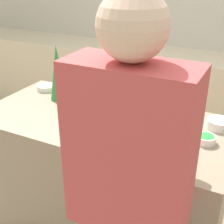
{
  "coord_description": "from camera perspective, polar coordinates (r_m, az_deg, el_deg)",
  "views": [
    {
      "loc": [
        0.81,
        -1.49,
        1.77
      ],
      "look_at": [
        0.06,
        0.0,
        0.97
      ],
      "focal_mm": 50.0,
      "sensor_mm": 36.0,
      "label": 1
    }
  ],
  "objects": [
    {
      "name": "cookbook",
      "position": [
        2.04,
        -4.95,
        0.97
      ],
      "size": [
        0.19,
        0.17,
        0.02
      ],
      "color": "#CCB78C",
      "rests_on": "kitchen_island"
    },
    {
      "name": "candy_bowl_front_corner",
      "position": [
        2.38,
        -11.96,
        4.46
      ],
      "size": [
        0.14,
        0.14,
        0.04
      ],
      "color": "white",
      "rests_on": "kitchen_island"
    },
    {
      "name": "wall_back",
      "position": [
        3.56,
        13.99,
        17.39
      ],
      "size": [
        8.0,
        0.05,
        2.6
      ],
      "color": "beige",
      "rests_on": "ground_plane"
    },
    {
      "name": "kitchen_island",
      "position": [
        2.15,
        -1.56,
        -12.14
      ],
      "size": [
        1.54,
        0.76,
        0.91
      ],
      "color": "gray",
      "rests_on": "ground_plane"
    },
    {
      "name": "gingerbread_house",
      "position": [
        1.78,
        1.53,
        0.69
      ],
      "size": [
        0.19,
        0.16,
        0.26
      ],
      "color": "brown",
      "rests_on": "baking_tray"
    },
    {
      "name": "person",
      "position": [
        1.3,
        2.96,
        -17.4
      ],
      "size": [
        0.45,
        0.56,
        1.72
      ],
      "color": "slate",
      "rests_on": "ground_plane"
    },
    {
      "name": "candy_bowl_center_rear",
      "position": [
        1.72,
        16.77,
        -4.72
      ],
      "size": [
        0.11,
        0.11,
        0.04
      ],
      "color": "white",
      "rests_on": "kitchen_island"
    },
    {
      "name": "baking_tray",
      "position": [
        1.83,
        1.48,
        -2.24
      ],
      "size": [
        0.39,
        0.33,
        0.01
      ],
      "color": "#9E9EA8",
      "rests_on": "kitchen_island"
    },
    {
      "name": "candy_bowl_near_tray_left",
      "position": [
        2.19,
        -3.04,
        3.04
      ],
      "size": [
        0.1,
        0.1,
        0.04
      ],
      "color": "white",
      "rests_on": "kitchen_island"
    },
    {
      "name": "decorative_tree",
      "position": [
        2.14,
        -9.9,
        7.01
      ],
      "size": [
        0.12,
        0.12,
        0.38
      ],
      "color": "#33843D",
      "rests_on": "kitchen_island"
    },
    {
      "name": "candy_bowl_beside_tree",
      "position": [
        2.32,
        -7.6,
        4.46
      ],
      "size": [
        0.1,
        0.1,
        0.05
      ],
      "color": "white",
      "rests_on": "kitchen_island"
    },
    {
      "name": "back_cabinet_block",
      "position": [
        3.47,
        11.22,
        2.99
      ],
      "size": [
        6.0,
        0.6,
        0.92
      ],
      "color": "beige",
      "rests_on": "ground_plane"
    },
    {
      "name": "candy_bowl_far_right",
      "position": [
        1.89,
        19.01,
        -2.0
      ],
      "size": [
        0.14,
        0.14,
        0.05
      ],
      "color": "white",
      "rests_on": "kitchen_island"
    }
  ]
}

